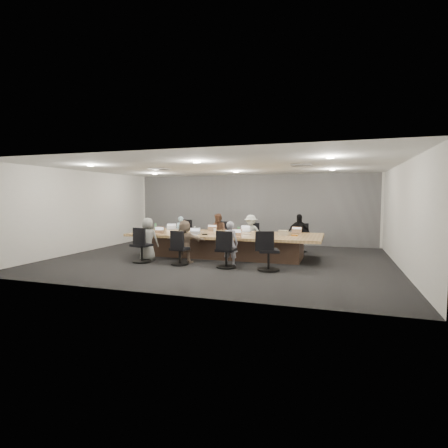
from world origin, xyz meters
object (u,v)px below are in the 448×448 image
(chair_3, at_px, (300,241))
(laptop_3, at_px, (297,233))
(laptop_0, at_px, (174,229))
(laptop_5, at_px, (192,235))
(chair_2, at_px, (253,240))
(person_2, at_px, (251,233))
(mug_brown, at_px, (147,230))
(chair_5, at_px, (180,252))
(chair_6, at_px, (226,253))
(chair_0, at_px, (185,236))
(laptop_6, at_px, (236,237))
(chair_1, at_px, (222,238))
(bottle_green_left, at_px, (155,227))
(person_1, at_px, (219,232))
(bottle_green_right, at_px, (239,231))
(conference_table, at_px, (225,244))
(stapler, at_px, (224,234))
(laptop_4, at_px, (157,234))
(person_6, at_px, (230,243))
(bottle_clear, at_px, (195,229))
(chair_4, at_px, (142,248))
(person_0, at_px, (181,232))
(person_5, at_px, (185,241))
(laptop_1, at_px, (214,230))
(chair_7, at_px, (269,254))
(canvas_bag, at_px, (283,233))
(snack_packet, at_px, (295,235))
(person_3, at_px, (299,234))
(person_4, at_px, (148,239))
(laptop_2, at_px, (247,231))

(chair_3, distance_m, laptop_3, 0.97)
(laptop_0, height_order, laptop_5, same)
(chair_2, xyz_separation_m, person_2, (0.00, -0.35, 0.28))
(mug_brown, bearing_deg, person_2, 26.81)
(chair_5, distance_m, chair_6, 1.36)
(chair_0, bearing_deg, laptop_6, 142.06)
(chair_1, height_order, bottle_green_left, bottle_green_left)
(person_1, bearing_deg, bottle_green_right, -47.85)
(conference_table, bearing_deg, stapler, -74.95)
(laptop_4, bearing_deg, mug_brown, 133.25)
(chair_3, bearing_deg, person_1, -11.79)
(laptop_3, height_order, person_6, person_6)
(laptop_6, height_order, bottle_clear, bottle_clear)
(chair_4, relative_size, person_0, 0.72)
(conference_table, distance_m, person_5, 1.58)
(laptop_1, relative_size, bottle_green_left, 1.34)
(person_0, height_order, bottle_green_left, person_0)
(laptop_5, height_order, laptop_6, same)
(laptop_3, bearing_deg, chair_2, -23.75)
(chair_7, bearing_deg, canvas_bag, 69.16)
(person_0, relative_size, laptop_4, 3.82)
(chair_7, height_order, person_6, person_6)
(chair_0, xyz_separation_m, bottle_green_left, (-0.48, -1.39, 0.44))
(laptop_1, height_order, laptop_3, same)
(bottle_green_left, bearing_deg, stapler, -14.44)
(person_0, bearing_deg, person_5, -71.41)
(chair_7, relative_size, person_6, 0.71)
(conference_table, height_order, laptop_0, laptop_0)
(chair_4, xyz_separation_m, person_1, (1.33, 3.05, 0.23))
(snack_packet, bearing_deg, laptop_3, 91.83)
(laptop_3, bearing_deg, person_6, 58.55)
(chair_7, xyz_separation_m, person_6, (-1.14, 0.35, 0.18))
(person_3, relative_size, person_4, 1.04)
(chair_3, relative_size, stapler, 5.15)
(person_6, distance_m, canvas_bag, 1.89)
(bottle_clear, bearing_deg, chair_0, 124.36)
(person_1, bearing_deg, chair_5, -84.28)
(person_1, relative_size, laptop_3, 4.21)
(laptop_2, relative_size, person_4, 0.23)
(person_1, xyz_separation_m, person_5, (-0.12, -2.70, -0.03))
(chair_6, bearing_deg, person_5, 168.75)
(person_1, distance_m, mug_brown, 2.56)
(person_0, xyz_separation_m, snack_packet, (4.36, -1.37, 0.17))
(chair_1, bearing_deg, bottle_green_left, 16.15)
(chair_5, relative_size, snack_packet, 4.14)
(chair_2, xyz_separation_m, person_0, (-2.69, -0.35, 0.23))
(person_1, height_order, mug_brown, person_1)
(chair_6, bearing_deg, laptop_2, 94.54)
(chair_4, xyz_separation_m, laptop_3, (4.16, 2.50, 0.33))
(chair_7, distance_m, mug_brown, 4.62)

